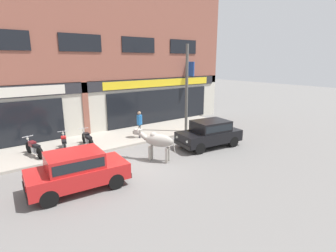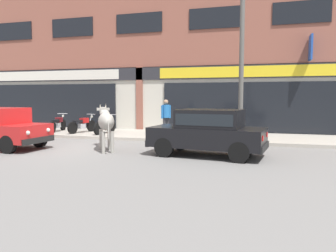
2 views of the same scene
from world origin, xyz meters
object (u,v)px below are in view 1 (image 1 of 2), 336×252
object	(u,v)px
cow	(157,141)
motorcycle_1	(64,143)
pedestrian	(140,122)
motorcycle_0	(34,148)
car_0	(210,132)
motorcycle_2	(87,139)
utility_pole	(187,89)
car_1	(77,169)

from	to	relation	value
cow	motorcycle_1	xyz separation A→B (m)	(-3.19, 3.81, -0.49)
motorcycle_1	pedestrian	size ratio (longest dim) A/B	1.11
motorcycle_0	motorcycle_1	size ratio (longest dim) A/B	1.01
car_0	pedestrian	size ratio (longest dim) A/B	2.34
cow	motorcycle_2	xyz separation A→B (m)	(-1.97, 3.78, -0.49)
motorcycle_1	utility_pole	size ratio (longest dim) A/B	0.32
motorcycle_1	utility_pole	distance (m)	7.92
utility_pole	cow	bearing A→B (deg)	-146.20
car_0	motorcycle_1	bearing A→B (deg)	150.42
motorcycle_2	pedestrian	world-z (taller)	pedestrian
motorcycle_0	pedestrian	distance (m)	5.76
car_0	motorcycle_2	xyz separation A→B (m)	(-5.49, 3.77, -0.30)
cow	motorcycle_0	distance (m)	6.03
pedestrian	motorcycle_2	bearing A→B (deg)	173.76
motorcycle_2	cow	bearing A→B (deg)	-62.47
motorcycle_0	car_0	bearing A→B (deg)	-25.56
pedestrian	car_1	bearing A→B (deg)	-141.72
cow	utility_pole	distance (m)	5.52
cow	pedestrian	distance (m)	3.62
car_1	cow	bearing A→B (deg)	8.28
motorcycle_0	utility_pole	size ratio (longest dim) A/B	0.33
motorcycle_0	motorcycle_1	xyz separation A→B (m)	(1.40, -0.07, 0.00)
cow	utility_pole	world-z (taller)	utility_pole
car_0	motorcycle_2	distance (m)	6.67
motorcycle_1	car_1	bearing A→B (deg)	-100.12
pedestrian	utility_pole	size ratio (longest dim) A/B	0.29
motorcycle_2	car_1	bearing A→B (deg)	-114.65
cow	car_1	size ratio (longest dim) A/B	0.51
car_1	motorcycle_1	bearing A→B (deg)	79.88
utility_pole	motorcycle_1	bearing A→B (deg)	172.96
motorcycle_2	utility_pole	distance (m)	6.77
motorcycle_2	utility_pole	size ratio (longest dim) A/B	0.33
car_1	motorcycle_2	world-z (taller)	car_1
motorcycle_1	pedestrian	bearing A→B (deg)	-4.89
car_1	motorcycle_0	world-z (taller)	car_1
car_1	pedestrian	size ratio (longest dim) A/B	2.31
motorcycle_1	pedestrian	distance (m)	4.37
cow	motorcycle_1	size ratio (longest dim) A/B	1.06
car_1	utility_pole	xyz separation A→B (m)	(8.28, 3.46, 2.07)
cow	motorcycle_1	distance (m)	4.99
cow	motorcycle_2	bearing A→B (deg)	117.53
pedestrian	motorcycle_1	bearing A→B (deg)	175.11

